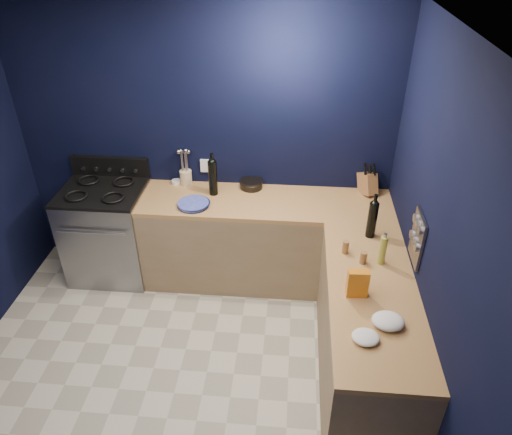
# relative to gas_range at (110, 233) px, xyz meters

# --- Properties ---
(floor) EXTENTS (3.50, 3.50, 0.02)m
(floor) POSITION_rel_gas_range_xyz_m (0.93, -1.42, -0.47)
(floor) COLOR beige
(floor) RESTS_ON ground
(ceiling) EXTENTS (3.50, 3.50, 0.02)m
(ceiling) POSITION_rel_gas_range_xyz_m (0.93, -1.42, 2.15)
(ceiling) COLOR silver
(ceiling) RESTS_ON ground
(wall_back) EXTENTS (3.50, 0.02, 2.60)m
(wall_back) POSITION_rel_gas_range_xyz_m (0.93, 0.34, 0.84)
(wall_back) COLOR black
(wall_back) RESTS_ON ground
(wall_right) EXTENTS (0.02, 3.50, 2.60)m
(wall_right) POSITION_rel_gas_range_xyz_m (2.69, -1.42, 0.84)
(wall_right) COLOR black
(wall_right) RESTS_ON ground
(cab_back) EXTENTS (2.30, 0.63, 0.86)m
(cab_back) POSITION_rel_gas_range_xyz_m (1.53, 0.02, -0.03)
(cab_back) COLOR #907658
(cab_back) RESTS_ON floor
(top_back) EXTENTS (2.30, 0.63, 0.04)m
(top_back) POSITION_rel_gas_range_xyz_m (1.53, 0.02, 0.42)
(top_back) COLOR brown
(top_back) RESTS_ON cab_back
(cab_right) EXTENTS (0.63, 1.67, 0.86)m
(cab_right) POSITION_rel_gas_range_xyz_m (2.37, -1.13, -0.03)
(cab_right) COLOR #907658
(cab_right) RESTS_ON floor
(top_right) EXTENTS (0.63, 1.67, 0.04)m
(top_right) POSITION_rel_gas_range_xyz_m (2.37, -1.13, 0.42)
(top_right) COLOR brown
(top_right) RESTS_ON cab_right
(gas_range) EXTENTS (0.76, 0.66, 0.92)m
(gas_range) POSITION_rel_gas_range_xyz_m (0.00, 0.00, 0.00)
(gas_range) COLOR gray
(gas_range) RESTS_ON floor
(oven_door) EXTENTS (0.59, 0.02, 0.42)m
(oven_door) POSITION_rel_gas_range_xyz_m (0.00, -0.32, -0.01)
(oven_door) COLOR black
(oven_door) RESTS_ON gas_range
(cooktop) EXTENTS (0.76, 0.66, 0.03)m
(cooktop) POSITION_rel_gas_range_xyz_m (0.00, 0.00, 0.48)
(cooktop) COLOR black
(cooktop) RESTS_ON gas_range
(backguard) EXTENTS (0.76, 0.06, 0.20)m
(backguard) POSITION_rel_gas_range_xyz_m (0.00, 0.30, 0.58)
(backguard) COLOR black
(backguard) RESTS_ON gas_range
(spice_panel) EXTENTS (0.02, 0.28, 0.38)m
(spice_panel) POSITION_rel_gas_range_xyz_m (2.67, -0.87, 0.72)
(spice_panel) COLOR gray
(spice_panel) RESTS_ON wall_right
(wall_outlet) EXTENTS (0.09, 0.02, 0.13)m
(wall_outlet) POSITION_rel_gas_range_xyz_m (0.93, 0.32, 0.62)
(wall_outlet) COLOR white
(wall_outlet) RESTS_ON wall_back
(plate_stack) EXTENTS (0.29, 0.29, 0.04)m
(plate_stack) POSITION_rel_gas_range_xyz_m (0.89, -0.12, 0.46)
(plate_stack) COLOR #2F3B98
(plate_stack) RESTS_ON top_back
(ramekin) EXTENTS (0.09, 0.09, 0.03)m
(ramekin) POSITION_rel_gas_range_xyz_m (0.64, 0.27, 0.46)
(ramekin) COLOR white
(ramekin) RESTS_ON top_back
(utensil_crock) EXTENTS (0.12, 0.12, 0.14)m
(utensil_crock) POSITION_rel_gas_range_xyz_m (0.75, 0.27, 0.51)
(utensil_crock) COLOR beige
(utensil_crock) RESTS_ON top_back
(wine_bottle_back) EXTENTS (0.10, 0.10, 0.33)m
(wine_bottle_back) POSITION_rel_gas_range_xyz_m (1.04, 0.10, 0.61)
(wine_bottle_back) COLOR black
(wine_bottle_back) RESTS_ON top_back
(lemon_basket) EXTENTS (0.27, 0.27, 0.08)m
(lemon_basket) POSITION_rel_gas_range_xyz_m (1.38, 0.25, 0.48)
(lemon_basket) COLOR black
(lemon_basket) RESTS_ON top_back
(knife_block) EXTENTS (0.20, 0.26, 0.24)m
(knife_block) POSITION_rel_gas_range_xyz_m (2.46, 0.25, 0.54)
(knife_block) COLOR brown
(knife_block) RESTS_ON top_back
(wine_bottle_right) EXTENTS (0.08, 0.08, 0.31)m
(wine_bottle_right) POSITION_rel_gas_range_xyz_m (2.41, -0.46, 0.59)
(wine_bottle_right) COLOR black
(wine_bottle_right) RESTS_ON top_right
(oil_bottle) EXTENTS (0.07, 0.07, 0.24)m
(oil_bottle) POSITION_rel_gas_range_xyz_m (2.45, -0.81, 0.56)
(oil_bottle) COLOR #9AA039
(oil_bottle) RESTS_ON top_right
(spice_jar_near) EXTENTS (0.05, 0.05, 0.11)m
(spice_jar_near) POSITION_rel_gas_range_xyz_m (2.20, -0.71, 0.49)
(spice_jar_near) COLOR olive
(spice_jar_near) RESTS_ON top_right
(spice_jar_far) EXTENTS (0.06, 0.06, 0.10)m
(spice_jar_far) POSITION_rel_gas_range_xyz_m (2.32, -0.82, 0.49)
(spice_jar_far) COLOR olive
(spice_jar_far) RESTS_ON top_right
(crouton_bag) EXTENTS (0.15, 0.07, 0.21)m
(crouton_bag) POSITION_rel_gas_range_xyz_m (2.24, -1.18, 0.54)
(crouton_bag) COLOR red
(crouton_bag) RESTS_ON top_right
(towel_front) EXTENTS (0.24, 0.21, 0.07)m
(towel_front) POSITION_rel_gas_range_xyz_m (2.41, -1.45, 0.48)
(towel_front) COLOR white
(towel_front) RESTS_ON top_right
(towel_end) EXTENTS (0.21, 0.20, 0.05)m
(towel_end) POSITION_rel_gas_range_xyz_m (2.26, -1.59, 0.47)
(towel_end) COLOR white
(towel_end) RESTS_ON top_right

